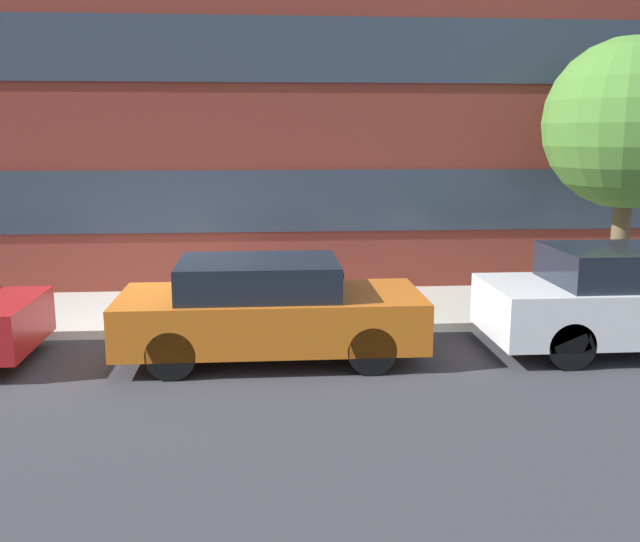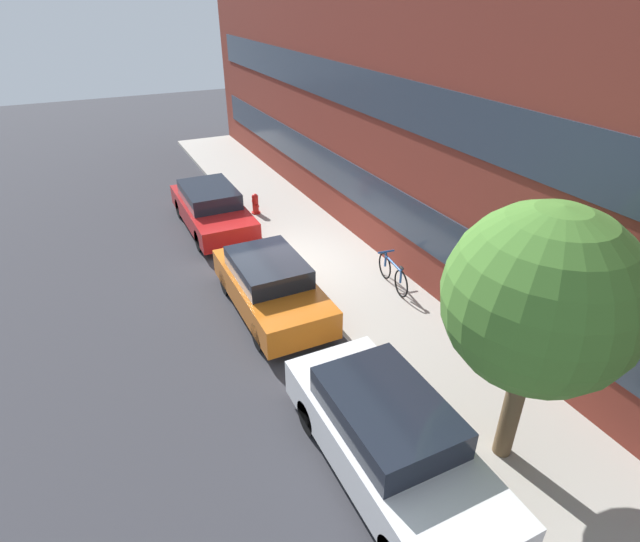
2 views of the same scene
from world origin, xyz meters
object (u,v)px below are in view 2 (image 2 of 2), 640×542
(parked_car_red, at_px, (212,208))
(bicycle, at_px, (393,273))
(fire_hydrant, at_px, (255,203))
(street_tree, at_px, (540,299))
(parked_car_white, at_px, (389,439))
(parked_car_orange, at_px, (271,285))

(parked_car_red, distance_m, bicycle, 6.46)
(parked_car_red, height_order, fire_hydrant, parked_car_red)
(parked_car_red, distance_m, street_tree, 11.24)
(parked_car_red, bearing_deg, parked_car_white, 0.00)
(parked_car_red, relative_size, parked_car_orange, 1.11)
(parked_car_white, relative_size, bicycle, 2.68)
(parked_car_orange, xyz_separation_m, street_tree, (5.64, 1.82, 2.39))
(fire_hydrant, bearing_deg, street_tree, 1.57)
(parked_car_orange, relative_size, fire_hydrant, 5.81)
(fire_hydrant, bearing_deg, parked_car_orange, -15.62)
(parked_car_white, bearing_deg, fire_hydrant, 171.78)
(street_tree, bearing_deg, fire_hydrant, -178.43)
(bicycle, bearing_deg, parked_car_red, 35.40)
(parked_car_orange, bearing_deg, bicycle, 80.16)
(parked_car_red, distance_m, parked_car_white, 10.25)
(parked_car_white, distance_m, fire_hydrant, 10.59)
(fire_hydrant, distance_m, bicycle, 6.13)
(parked_car_white, xyz_separation_m, street_tree, (0.58, 1.82, 2.35))
(parked_car_orange, bearing_deg, parked_car_red, 180.00)
(street_tree, bearing_deg, bicycle, 166.70)
(parked_car_orange, distance_m, parked_car_white, 5.06)
(fire_hydrant, relative_size, bicycle, 0.42)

